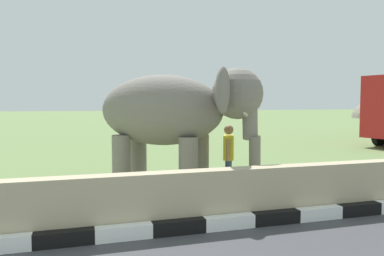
% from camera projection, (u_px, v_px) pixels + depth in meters
% --- Properties ---
extents(striped_curb, '(16.20, 0.20, 0.24)m').
position_uv_depth(striped_curb, '(32.00, 242.00, 5.62)').
color(striped_curb, white).
rests_on(striped_curb, ground_plane).
extents(barrier_parapet, '(28.00, 0.36, 1.00)m').
position_uv_depth(barrier_parapet, '(180.00, 200.00, 6.56)').
color(barrier_parapet, tan).
rests_on(barrier_parapet, ground_plane).
extents(elephant, '(3.94, 3.61, 2.97)m').
position_uv_depth(elephant, '(175.00, 112.00, 9.04)').
color(elephant, slate).
rests_on(elephant, ground_plane).
extents(person_handler, '(0.39, 0.60, 1.66)m').
position_uv_depth(person_handler, '(229.00, 155.00, 9.11)').
color(person_handler, navy).
rests_on(person_handler, ground_plane).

